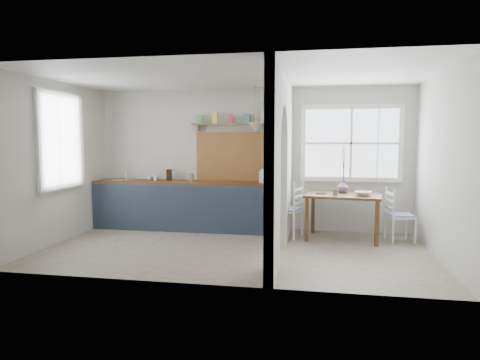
% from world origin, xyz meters
% --- Properties ---
extents(floor, '(5.80, 3.20, 0.01)m').
position_xyz_m(floor, '(0.00, 0.00, 0.00)').
color(floor, gray).
rests_on(floor, ground).
extents(ceiling, '(5.80, 3.20, 0.01)m').
position_xyz_m(ceiling, '(0.00, 0.00, 2.60)').
color(ceiling, beige).
rests_on(ceiling, walls).
extents(walls, '(5.81, 3.21, 2.60)m').
position_xyz_m(walls, '(0.00, 0.00, 1.30)').
color(walls, beige).
rests_on(walls, floor).
extents(partition, '(0.12, 3.20, 2.60)m').
position_xyz_m(partition, '(0.70, 0.06, 1.45)').
color(partition, beige).
rests_on(partition, floor).
extents(kitchen_window, '(0.10, 1.16, 1.50)m').
position_xyz_m(kitchen_window, '(-2.87, 0.00, 1.65)').
color(kitchen_window, white).
rests_on(kitchen_window, walls).
extents(nook_window, '(1.76, 0.10, 1.30)m').
position_xyz_m(nook_window, '(1.80, 1.56, 1.60)').
color(nook_window, white).
rests_on(nook_window, walls).
extents(counter, '(3.50, 0.60, 0.90)m').
position_xyz_m(counter, '(-1.13, 1.33, 0.46)').
color(counter, '#4E3217').
rests_on(counter, floor).
extents(sink, '(0.40, 0.40, 0.02)m').
position_xyz_m(sink, '(-2.43, 1.30, 0.89)').
color(sink, silver).
rests_on(sink, counter).
extents(backsplash, '(1.65, 0.03, 0.90)m').
position_xyz_m(backsplash, '(-0.20, 1.58, 1.35)').
color(backsplash, olive).
rests_on(backsplash, walls).
extents(shelf, '(1.75, 0.20, 0.21)m').
position_xyz_m(shelf, '(-0.20, 1.49, 2.00)').
color(shelf, olive).
rests_on(shelf, walls).
extents(pendant_lamp, '(0.26, 0.26, 0.16)m').
position_xyz_m(pendant_lamp, '(0.15, 1.15, 1.88)').
color(pendant_lamp, beige).
rests_on(pendant_lamp, ceiling).
extents(utensil_rail, '(0.02, 0.50, 0.02)m').
position_xyz_m(utensil_rail, '(0.61, 0.90, 1.45)').
color(utensil_rail, silver).
rests_on(utensil_rail, partition).
extents(dining_table, '(1.31, 0.97, 0.76)m').
position_xyz_m(dining_table, '(1.65, 1.00, 0.38)').
color(dining_table, '#4E3217').
rests_on(dining_table, floor).
extents(chair_left, '(0.56, 0.56, 0.97)m').
position_xyz_m(chair_left, '(0.72, 1.00, 0.49)').
color(chair_left, silver).
rests_on(chair_left, floor).
extents(chair_right, '(0.47, 0.47, 0.87)m').
position_xyz_m(chair_right, '(2.57, 1.03, 0.44)').
color(chair_right, silver).
rests_on(chair_right, floor).
extents(kettle, '(0.24, 0.22, 0.24)m').
position_xyz_m(kettle, '(0.28, 1.25, 1.02)').
color(kettle, silver).
rests_on(kettle, counter).
extents(mug_a, '(0.13, 0.13, 0.09)m').
position_xyz_m(mug_a, '(-1.75, 1.27, 0.94)').
color(mug_a, white).
rests_on(mug_a, counter).
extents(mug_b, '(0.14, 0.14, 0.11)m').
position_xyz_m(mug_b, '(-1.91, 1.40, 0.95)').
color(mug_b, beige).
rests_on(mug_b, counter).
extents(knife_block, '(0.12, 0.15, 0.21)m').
position_xyz_m(knife_block, '(-1.53, 1.41, 1.00)').
color(knife_block, black).
rests_on(knife_block, counter).
extents(jar, '(0.09, 0.09, 0.14)m').
position_xyz_m(jar, '(-1.07, 1.34, 0.97)').
color(jar, '#8A7A58').
rests_on(jar, counter).
extents(towel_magenta, '(0.02, 0.03, 0.59)m').
position_xyz_m(towel_magenta, '(0.58, 0.99, 0.28)').
color(towel_magenta, '#B31772').
rests_on(towel_magenta, counter).
extents(towel_orange, '(0.02, 0.03, 0.51)m').
position_xyz_m(towel_orange, '(0.58, 0.95, 0.25)').
color(towel_orange, orange).
rests_on(towel_orange, counter).
extents(bowl, '(0.33, 0.33, 0.07)m').
position_xyz_m(bowl, '(1.96, 0.88, 0.79)').
color(bowl, white).
rests_on(bowl, dining_table).
extents(table_cup, '(0.14, 0.14, 0.10)m').
position_xyz_m(table_cup, '(1.52, 0.89, 0.81)').
color(table_cup, '#5F9060').
rests_on(table_cup, dining_table).
extents(plate, '(0.21, 0.21, 0.01)m').
position_xyz_m(plate, '(1.29, 0.99, 0.77)').
color(plate, black).
rests_on(plate, dining_table).
extents(vase, '(0.24, 0.24, 0.21)m').
position_xyz_m(vase, '(1.65, 1.20, 0.87)').
color(vase, '#684D77').
rests_on(vase, dining_table).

